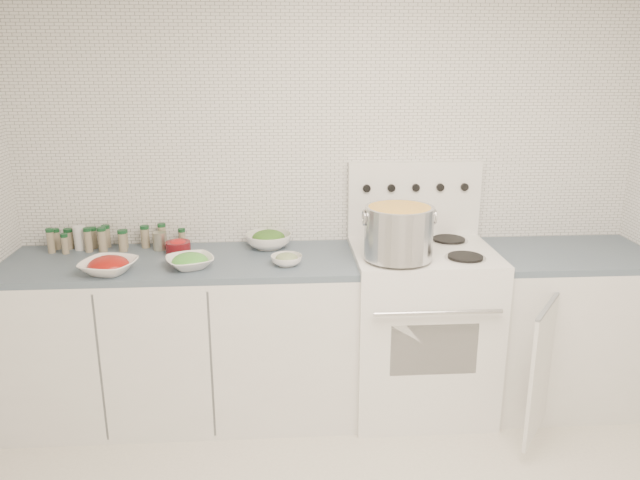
{
  "coord_description": "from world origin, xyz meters",
  "views": [
    {
      "loc": [
        -0.29,
        -1.98,
        1.94
      ],
      "look_at": [
        -0.08,
        1.14,
        1.01
      ],
      "focal_mm": 35.0,
      "sensor_mm": 36.0,
      "label": 1
    }
  ],
  "objects_px": {
    "stock_pot": "(399,230)",
    "bowl_tomato": "(109,266)",
    "stove": "(420,323)",
    "bowl_snowpea": "(190,261)"
  },
  "relations": [
    {
      "from": "stock_pot",
      "to": "bowl_tomato",
      "type": "relative_size",
      "value": 1.13
    },
    {
      "from": "stock_pot",
      "to": "bowl_tomato",
      "type": "height_order",
      "value": "stock_pot"
    },
    {
      "from": "stock_pot",
      "to": "bowl_tomato",
      "type": "bearing_deg",
      "value": -179.74
    },
    {
      "from": "stove",
      "to": "bowl_snowpea",
      "type": "height_order",
      "value": "stove"
    },
    {
      "from": "bowl_tomato",
      "to": "bowl_snowpea",
      "type": "bearing_deg",
      "value": 7.87
    },
    {
      "from": "stock_pot",
      "to": "bowl_snowpea",
      "type": "distance_m",
      "value": 1.07
    },
    {
      "from": "bowl_snowpea",
      "to": "stove",
      "type": "bearing_deg",
      "value": 5.9
    },
    {
      "from": "stove",
      "to": "bowl_snowpea",
      "type": "bearing_deg",
      "value": -174.1
    },
    {
      "from": "stove",
      "to": "stock_pot",
      "type": "xyz_separation_m",
      "value": [
        -0.17,
        -0.17,
        0.59
      ]
    },
    {
      "from": "stock_pot",
      "to": "bowl_snowpea",
      "type": "bearing_deg",
      "value": 177.43
    }
  ]
}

